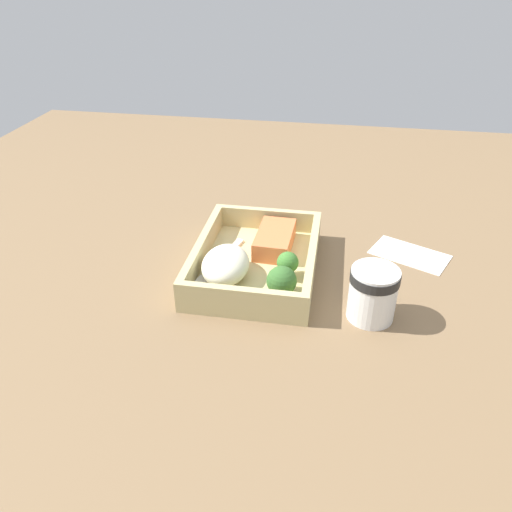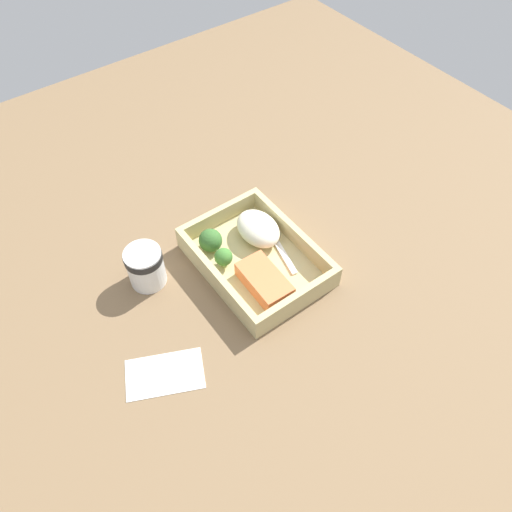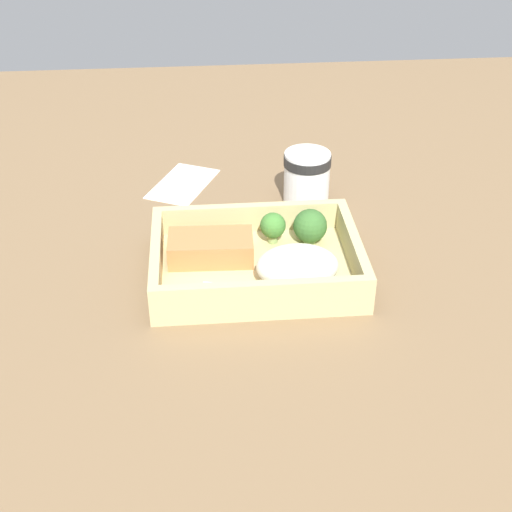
% 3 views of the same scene
% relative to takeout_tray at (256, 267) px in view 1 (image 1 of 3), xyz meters
% --- Properties ---
extents(ground_plane, '(1.60, 1.60, 0.02)m').
position_rel_takeout_tray_xyz_m(ground_plane, '(0.00, 0.00, -0.02)').
color(ground_plane, brown).
extents(takeout_tray, '(0.26, 0.19, 0.01)m').
position_rel_takeout_tray_xyz_m(takeout_tray, '(0.00, 0.00, 0.00)').
color(takeout_tray, tan).
rests_on(takeout_tray, ground_plane).
extents(tray_rim, '(0.26, 0.19, 0.04)m').
position_rel_takeout_tray_xyz_m(tray_rim, '(0.00, 0.00, 0.02)').
color(tray_rim, tan).
rests_on(tray_rim, takeout_tray).
extents(salmon_fillet, '(0.11, 0.06, 0.03)m').
position_rel_takeout_tray_xyz_m(salmon_fillet, '(-0.06, 0.02, 0.02)').
color(salmon_fillet, '#E67341').
rests_on(salmon_fillet, takeout_tray).
extents(mashed_potatoes, '(0.10, 0.07, 0.05)m').
position_rel_takeout_tray_xyz_m(mashed_potatoes, '(0.05, -0.04, 0.03)').
color(mashed_potatoes, '#ECE6C8').
rests_on(mashed_potatoes, takeout_tray).
extents(broccoli_floret_1, '(0.04, 0.04, 0.05)m').
position_rel_takeout_tray_xyz_m(broccoli_floret_1, '(0.07, 0.05, 0.03)').
color(broccoli_floret_1, '#79A158').
rests_on(broccoli_floret_1, takeout_tray).
extents(broccoli_floret_2, '(0.03, 0.03, 0.04)m').
position_rel_takeout_tray_xyz_m(broccoli_floret_2, '(0.03, 0.05, 0.03)').
color(broccoli_floret_2, '#7F9959').
rests_on(broccoli_floret_2, takeout_tray).
extents(fork, '(0.16, 0.05, 0.00)m').
position_rel_takeout_tray_xyz_m(fork, '(0.02, -0.06, 0.01)').
color(fork, white).
rests_on(fork, takeout_tray).
extents(paper_cup, '(0.07, 0.07, 0.08)m').
position_rel_takeout_tray_xyz_m(paper_cup, '(0.09, 0.18, 0.04)').
color(paper_cup, white).
rests_on(paper_cup, ground_plane).
extents(receipt_slip, '(0.12, 0.14, 0.00)m').
position_rel_takeout_tray_xyz_m(receipt_slip, '(-0.09, 0.25, -0.00)').
color(receipt_slip, white).
rests_on(receipt_slip, ground_plane).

